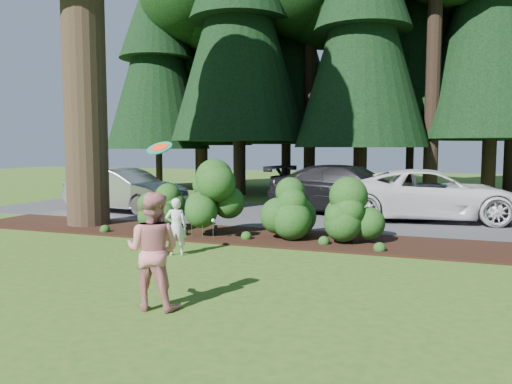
# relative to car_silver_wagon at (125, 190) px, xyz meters

# --- Properties ---
(ground) EXTENTS (80.00, 80.00, 0.00)m
(ground) POSITION_rel_car_silver_wagon_xyz_m (5.35, -6.37, -0.81)
(ground) COLOR #2F5719
(ground) RESTS_ON ground
(mulch_bed) EXTENTS (16.00, 2.50, 0.05)m
(mulch_bed) POSITION_rel_car_silver_wagon_xyz_m (5.35, -3.12, -0.78)
(mulch_bed) COLOR black
(mulch_bed) RESTS_ON ground
(driveway) EXTENTS (22.00, 6.00, 0.03)m
(driveway) POSITION_rel_car_silver_wagon_xyz_m (5.35, 1.13, -0.79)
(driveway) COLOR #38383A
(driveway) RESTS_ON ground
(shrub_row) EXTENTS (6.53, 1.60, 1.61)m
(shrub_row) POSITION_rel_car_silver_wagon_xyz_m (6.12, -3.23, -0.00)
(shrub_row) COLOR #1B4114
(shrub_row) RESTS_ON ground
(lily_cluster) EXTENTS (0.69, 0.09, 0.57)m
(lily_cluster) POSITION_rel_car_silver_wagon_xyz_m (5.05, -3.97, -0.31)
(lily_cluster) COLOR #1B4114
(lily_cluster) RESTS_ON ground
(tree_wall) EXTENTS (25.66, 12.15, 17.09)m
(tree_wall) POSITION_rel_car_silver_wagon_xyz_m (5.60, 10.00, 8.70)
(tree_wall) COLOR black
(tree_wall) RESTS_ON ground
(car_silver_wagon) EXTENTS (4.92, 2.34, 1.56)m
(car_silver_wagon) POSITION_rel_car_silver_wagon_xyz_m (0.00, 0.00, 0.00)
(car_silver_wagon) COLOR silver
(car_silver_wagon) RESTS_ON driveway
(car_white_suv) EXTENTS (6.16, 3.45, 1.63)m
(car_white_suv) POSITION_rel_car_silver_wagon_xyz_m (10.46, 1.56, 0.03)
(car_white_suv) COLOR silver
(car_white_suv) RESTS_ON driveway
(car_dark_suv) EXTENTS (6.22, 3.39, 1.71)m
(car_dark_suv) POSITION_rel_car_silver_wagon_xyz_m (7.80, 2.11, 0.08)
(car_dark_suv) COLOR black
(car_dark_suv) RESTS_ON driveway
(child) EXTENTS (0.54, 0.46, 1.26)m
(child) POSITION_rel_car_silver_wagon_xyz_m (5.30, -5.77, -0.18)
(child) COLOR silver
(child) RESTS_ON ground
(adult) EXTENTS (0.90, 0.74, 1.71)m
(adult) POSITION_rel_car_silver_wagon_xyz_m (6.75, -9.08, 0.05)
(adult) COLOR red
(adult) RESTS_ON ground
(frisbee) EXTENTS (0.59, 0.52, 0.32)m
(frisbee) POSITION_rel_car_silver_wagon_xyz_m (4.86, -5.69, 1.54)
(frisbee) COLOR #178374
(frisbee) RESTS_ON ground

